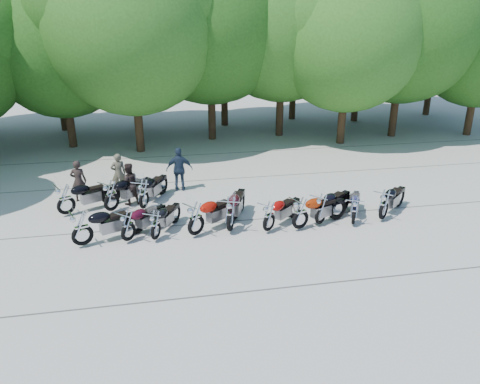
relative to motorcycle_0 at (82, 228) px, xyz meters
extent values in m
plane|color=#A7A297|center=(5.25, -0.45, -0.68)|extent=(90.00, 90.00, 0.00)
cylinder|color=#3A2614|center=(-2.00, 12.39, 0.97)|extent=(0.44, 0.44, 3.31)
sphere|color=#286319|center=(-2.00, 12.39, 4.64)|extent=(7.31, 7.31, 7.31)
cylinder|color=#3A2614|center=(1.68, 10.79, 1.29)|extent=(0.44, 0.44, 3.93)
sphere|color=#357721|center=(1.68, 10.79, 5.65)|extent=(8.70, 8.70, 8.70)
cylinder|color=#3A2614|center=(5.79, 12.64, 1.38)|extent=(0.44, 0.44, 4.13)
sphere|color=#286319|center=(5.79, 12.64, 5.96)|extent=(9.13, 9.13, 9.13)
cylinder|color=#3A2614|center=(9.86, 12.75, 1.36)|extent=(0.44, 0.44, 4.09)
sphere|color=#357721|center=(9.86, 12.75, 5.90)|extent=(9.04, 9.04, 9.04)
cylinder|color=#3A2614|center=(12.80, 10.37, 1.13)|extent=(0.44, 0.44, 3.62)
sphere|color=#357721|center=(12.80, 10.37, 5.14)|extent=(8.00, 8.00, 8.00)
cylinder|color=#3A2614|center=(16.45, 11.33, 1.31)|extent=(0.44, 0.44, 3.98)
sphere|color=#286319|center=(16.45, 11.33, 5.71)|extent=(8.79, 8.79, 8.79)
cylinder|color=#3A2614|center=(21.08, 10.75, 1.02)|extent=(0.44, 0.44, 3.41)
cylinder|color=#3A2614|center=(-3.04, 16.52, 1.08)|extent=(0.44, 0.44, 3.52)
sphere|color=#357721|center=(-3.04, 16.52, 4.98)|extent=(7.78, 7.78, 7.78)
cylinder|color=#3A2614|center=(1.49, 15.98, 1.03)|extent=(0.44, 0.44, 3.42)
sphere|color=#286319|center=(1.49, 15.98, 4.82)|extent=(7.56, 7.56, 7.56)
cylinder|color=#3A2614|center=(7.05, 16.02, 1.10)|extent=(0.44, 0.44, 3.56)
sphere|color=#286319|center=(7.05, 16.02, 5.05)|extent=(7.88, 7.88, 7.88)
cylinder|color=#3A2614|center=(11.94, 17.02, 1.20)|extent=(0.44, 0.44, 3.76)
sphere|color=#286319|center=(11.94, 17.02, 5.36)|extent=(8.31, 8.31, 8.31)
cylinder|color=#3A2614|center=(15.93, 15.64, 1.13)|extent=(0.44, 0.44, 3.63)
sphere|color=#357721|center=(15.93, 15.64, 5.15)|extent=(8.02, 8.02, 8.02)
cylinder|color=#3A2614|center=(21.86, 16.57, 1.51)|extent=(0.44, 0.44, 4.37)
sphere|color=#286319|center=(21.86, 16.57, 6.35)|extent=(9.67, 9.67, 9.67)
imported|color=black|center=(-0.58, 4.05, 0.15)|extent=(0.64, 0.45, 1.67)
imported|color=black|center=(1.35, 3.38, 0.14)|extent=(0.93, 0.80, 1.65)
imported|color=#1E2C3F|center=(3.36, 4.50, 0.24)|extent=(1.11, 0.53, 1.85)
imported|color=brown|center=(0.90, 4.73, 0.15)|extent=(0.67, 0.50, 1.66)
camera|label=1|loc=(2.43, -13.92, 6.33)|focal=35.00mm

